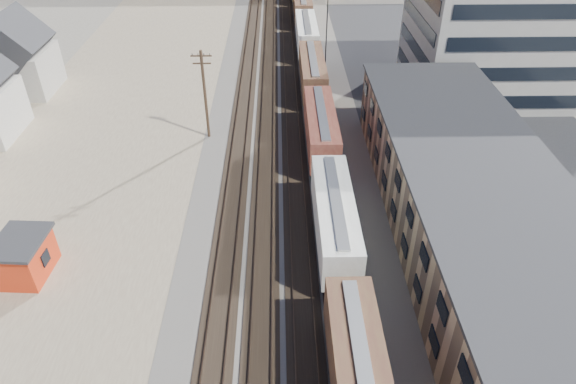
{
  "coord_description": "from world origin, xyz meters",
  "views": [
    {
      "loc": [
        -0.6,
        -9.07,
        28.35
      ],
      "look_at": [
        0.11,
        26.71,
        3.0
      ],
      "focal_mm": 32.0,
      "sensor_mm": 36.0,
      "label": 1
    }
  ],
  "objects_px": {
    "freight_train": "(316,97)",
    "utility_pole_north": "(205,93)",
    "parked_car_blue": "(499,89)",
    "maintenance_shed": "(24,257)"
  },
  "relations": [
    {
      "from": "freight_train",
      "to": "utility_pole_north",
      "type": "bearing_deg",
      "value": -161.17
    },
    {
      "from": "maintenance_shed",
      "to": "utility_pole_north",
      "type": "bearing_deg",
      "value": 61.75
    },
    {
      "from": "freight_train",
      "to": "parked_car_blue",
      "type": "relative_size",
      "value": 19.49
    },
    {
      "from": "freight_train",
      "to": "parked_car_blue",
      "type": "xyz_separation_m",
      "value": [
        24.19,
        5.98,
        -1.94
      ]
    },
    {
      "from": "utility_pole_north",
      "to": "parked_car_blue",
      "type": "distance_m",
      "value": 38.14
    },
    {
      "from": "utility_pole_north",
      "to": "parked_car_blue",
      "type": "xyz_separation_m",
      "value": [
        36.49,
        10.17,
        -4.44
      ]
    },
    {
      "from": "parked_car_blue",
      "to": "utility_pole_north",
      "type": "bearing_deg",
      "value": 156.66
    },
    {
      "from": "freight_train",
      "to": "utility_pole_north",
      "type": "height_order",
      "value": "utility_pole_north"
    },
    {
      "from": "utility_pole_north",
      "to": "maintenance_shed",
      "type": "distance_m",
      "value": 24.84
    },
    {
      "from": "freight_train",
      "to": "utility_pole_north",
      "type": "distance_m",
      "value": 13.23
    }
  ]
}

